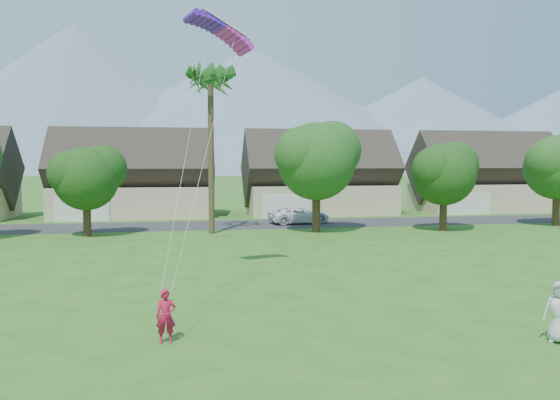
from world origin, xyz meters
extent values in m
plane|color=#2D6019|center=(0.00, 0.00, 0.00)|extent=(500.00, 500.00, 0.00)
cube|color=#2D2D30|center=(0.00, 34.00, 0.01)|extent=(90.00, 7.00, 0.01)
imported|color=#B91537|center=(-4.59, 3.60, 0.81)|extent=(0.61, 0.42, 1.62)
imported|color=silver|center=(7.04, 1.60, 0.93)|extent=(1.04, 1.08, 1.86)
imported|color=white|center=(5.93, 34.00, 0.75)|extent=(5.76, 3.41, 1.50)
cone|color=slate|center=(-55.00, 260.00, 35.00)|extent=(190.00, 190.00, 70.00)
cone|color=slate|center=(30.00, 260.00, 31.00)|extent=(240.00, 240.00, 62.00)
cone|color=slate|center=(120.00, 260.00, 25.00)|extent=(200.00, 200.00, 50.00)
cone|color=slate|center=(200.00, 260.00, 22.50)|extent=(180.00, 180.00, 45.00)
cube|color=beige|center=(-9.00, 43.00, 1.50)|extent=(15.00, 8.00, 3.00)
cube|color=#382D28|center=(-9.00, 43.00, 4.79)|extent=(15.75, 8.15, 8.15)
cube|color=silver|center=(-13.20, 38.94, 1.10)|extent=(4.80, 0.12, 2.20)
cube|color=beige|center=(10.00, 43.00, 1.50)|extent=(15.00, 8.00, 3.00)
cube|color=#382D28|center=(10.00, 43.00, 4.79)|extent=(15.75, 8.15, 8.15)
cube|color=silver|center=(5.80, 38.94, 1.10)|extent=(4.80, 0.12, 2.20)
cube|color=beige|center=(29.00, 43.00, 1.50)|extent=(15.00, 8.00, 3.00)
cube|color=#382D28|center=(29.00, 43.00, 4.79)|extent=(15.75, 8.15, 8.15)
cube|color=silver|center=(24.80, 38.94, 1.10)|extent=(4.80, 0.12, 2.20)
cylinder|color=#47301C|center=(-11.00, 28.50, 1.09)|extent=(0.56, 0.56, 2.18)
sphere|color=#214916|center=(-11.00, 28.50, 4.22)|extent=(4.62, 4.62, 4.62)
cylinder|color=#47301C|center=(6.00, 28.00, 1.41)|extent=(0.62, 0.62, 2.82)
sphere|color=#214916|center=(6.00, 28.00, 5.46)|extent=(5.98, 5.98, 5.98)
cylinder|color=#47301C|center=(16.00, 27.00, 1.15)|extent=(0.58, 0.58, 2.30)
sphere|color=#214916|center=(16.00, 27.00, 4.46)|extent=(4.90, 4.90, 4.90)
cylinder|color=#47301C|center=(27.00, 28.50, 1.28)|extent=(0.60, 0.60, 2.56)
sphere|color=#214916|center=(27.00, 28.50, 4.96)|extent=(5.44, 5.44, 5.44)
cylinder|color=#4C3D26|center=(-2.00, 28.50, 6.00)|extent=(0.44, 0.44, 12.00)
sphere|color=#286021|center=(-2.00, 28.50, 12.30)|extent=(3.00, 3.00, 3.00)
cube|color=#5D1AC8|center=(-3.10, 12.04, 11.34)|extent=(1.85, 1.56, 0.50)
cube|color=#DB29BF|center=(-1.53, 12.04, 11.34)|extent=(1.85, 1.56, 0.50)
camera|label=1|loc=(-3.99, -12.75, 5.42)|focal=35.00mm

